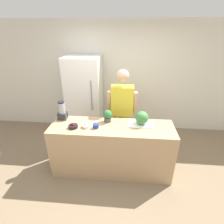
{
  "coord_description": "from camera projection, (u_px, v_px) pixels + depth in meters",
  "views": [
    {
      "loc": [
        0.22,
        -2.2,
        2.43
      ],
      "look_at": [
        0.0,
        0.34,
        1.18
      ],
      "focal_mm": 28.0,
      "sensor_mm": 36.0,
      "label": 1
    }
  ],
  "objects": [
    {
      "name": "ground_plane",
      "position": [
        110.0,
        181.0,
        3.05
      ],
      "size": [
        14.0,
        14.0,
        0.0
      ],
      "primitive_type": "plane",
      "color": "#7F6B51"
    },
    {
      "name": "wall_back",
      "position": [
        118.0,
        79.0,
        4.22
      ],
      "size": [
        8.0,
        0.06,
        2.6
      ],
      "color": "silver",
      "rests_on": "ground_plane"
    },
    {
      "name": "counter_island",
      "position": [
        112.0,
        149.0,
        3.12
      ],
      "size": [
        2.08,
        0.62,
        0.93
      ],
      "color": "tan",
      "rests_on": "ground_plane"
    },
    {
      "name": "refrigerator",
      "position": [
        85.0,
        98.0,
        4.08
      ],
      "size": [
        0.77,
        0.72,
        1.87
      ],
      "color": "white",
      "rests_on": "ground_plane"
    },
    {
      "name": "person",
      "position": [
        122.0,
        112.0,
        3.51
      ],
      "size": [
        0.57,
        0.27,
        1.74
      ],
      "color": "gray",
      "rests_on": "ground_plane"
    },
    {
      "name": "cutting_board",
      "position": [
        140.0,
        124.0,
        2.97
      ],
      "size": [
        0.41,
        0.26,
        0.01
      ],
      "color": "white",
      "rests_on": "counter_island"
    },
    {
      "name": "watermelon",
      "position": [
        142.0,
        118.0,
        2.92
      ],
      "size": [
        0.22,
        0.22,
        0.22
      ],
      "color": "#3D7F3D",
      "rests_on": "cutting_board"
    },
    {
      "name": "bowl_cherries",
      "position": [
        73.0,
        126.0,
        2.86
      ],
      "size": [
        0.15,
        0.15,
        0.09
      ],
      "color": "black",
      "rests_on": "counter_island"
    },
    {
      "name": "bowl_cream",
      "position": [
        86.0,
        125.0,
        2.88
      ],
      "size": [
        0.13,
        0.13,
        0.08
      ],
      "color": "beige",
      "rests_on": "counter_island"
    },
    {
      "name": "bowl_small_blue",
      "position": [
        96.0,
        126.0,
        2.86
      ],
      "size": [
        0.1,
        0.1,
        0.07
      ],
      "color": "navy",
      "rests_on": "counter_island"
    },
    {
      "name": "blender",
      "position": [
        62.0,
        111.0,
        3.09
      ],
      "size": [
        0.15,
        0.15,
        0.34
      ],
      "color": "#28282D",
      "rests_on": "counter_island"
    },
    {
      "name": "potted_plant",
      "position": [
        108.0,
        116.0,
        3.02
      ],
      "size": [
        0.15,
        0.15,
        0.21
      ],
      "color": "#514C47",
      "rests_on": "counter_island"
    }
  ]
}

